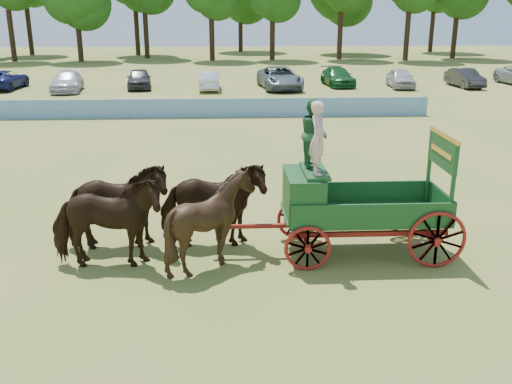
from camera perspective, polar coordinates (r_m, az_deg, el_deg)
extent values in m
plane|color=olive|center=(14.75, -5.49, -5.32)|extent=(160.00, 160.00, 0.00)
imported|color=black|center=(13.50, -14.73, -2.99)|extent=(2.65, 1.23, 2.23)
imported|color=black|center=(14.51, -13.89, -1.45)|extent=(2.73, 1.42, 2.23)
imported|color=black|center=(13.21, -4.48, -2.89)|extent=(2.13, 1.92, 2.24)
imported|color=black|center=(14.25, -4.38, -1.33)|extent=(2.69, 1.31, 2.23)
cube|color=maroon|center=(14.02, 4.67, -3.91)|extent=(0.12, 2.00, 0.12)
cube|color=maroon|center=(14.71, 16.36, -3.54)|extent=(0.12, 2.00, 0.12)
cube|color=maroon|center=(13.75, 11.20, -4.12)|extent=(3.80, 0.10, 0.12)
cube|color=maroon|center=(14.75, 10.20, -2.53)|extent=(3.80, 0.10, 0.12)
cube|color=maroon|center=(13.88, 0.99, -3.42)|extent=(2.80, 0.09, 0.09)
cube|color=#1A4E25|center=(14.15, 10.74, -2.24)|extent=(3.80, 1.80, 0.10)
cube|color=#1A4E25|center=(13.25, 11.68, -2.32)|extent=(3.80, 0.06, 0.55)
cube|color=#1A4E25|center=(14.86, 10.04, 0.01)|extent=(3.80, 0.06, 0.55)
cube|color=#1A4E25|center=(14.61, 18.00, -0.93)|extent=(0.06, 1.80, 0.55)
cube|color=#1A4E25|center=(13.70, 4.77, -0.22)|extent=(0.85, 1.70, 1.05)
cube|color=#1A4E25|center=(13.57, 5.87, 2.09)|extent=(0.55, 1.50, 0.08)
cube|color=#1A4E25|center=(13.72, 3.17, -1.04)|extent=(0.10, 1.60, 0.65)
cube|color=#1A4E25|center=(13.84, 3.89, -2.20)|extent=(0.55, 1.60, 0.06)
cube|color=#1A4E25|center=(13.68, 19.09, 0.56)|extent=(0.08, 0.08, 1.80)
cube|color=#1A4E25|center=(15.11, 16.91, 2.37)|extent=(0.08, 0.08, 1.80)
cube|color=#1A4E25|center=(14.24, 18.18, 3.83)|extent=(0.07, 1.75, 0.75)
cube|color=gold|center=(14.16, 18.34, 5.40)|extent=(0.08, 1.80, 0.09)
cube|color=gold|center=(14.23, 18.03, 3.83)|extent=(0.02, 1.30, 0.12)
torus|color=maroon|center=(13.17, 5.19, -5.64)|extent=(1.09, 0.09, 1.09)
torus|color=maroon|center=(14.92, 4.19, -2.74)|extent=(1.09, 0.09, 1.09)
torus|color=maroon|center=(13.85, 17.64, -4.58)|extent=(1.39, 0.09, 1.39)
torus|color=maroon|center=(15.52, 15.28, -1.93)|extent=(1.39, 0.09, 1.39)
imported|color=beige|center=(13.02, 6.23, 5.40)|extent=(0.40, 0.61, 1.68)
imported|color=#235D2F|center=(13.70, 5.77, 5.89)|extent=(0.61, 0.78, 1.61)
cube|color=#1C5999|center=(32.03, -6.00, 8.33)|extent=(26.00, 0.08, 1.05)
imported|color=navy|center=(47.44, -23.86, 10.24)|extent=(2.53, 5.12, 1.40)
imported|color=silver|center=(44.42, -18.38, 10.44)|extent=(2.57, 5.13, 1.43)
imported|color=#333338|center=(44.64, -11.62, 11.04)|extent=(2.28, 4.52, 1.48)
imported|color=silver|center=(43.05, -4.68, 11.03)|extent=(1.50, 4.20, 1.38)
imported|color=slate|center=(43.58, 2.40, 11.33)|extent=(3.34, 6.18, 1.65)
imported|color=#144C1E|center=(45.78, 8.18, 11.32)|extent=(2.31, 4.91, 1.38)
imported|color=#B2B2B7|center=(45.62, 14.26, 10.97)|extent=(2.03, 4.33, 1.43)
imported|color=#262628|center=(47.35, 20.16, 10.66)|extent=(1.81, 4.38, 1.41)
cylinder|color=#382314|center=(72.54, -23.24, 14.16)|extent=(0.60, 0.60, 5.65)
cylinder|color=#382314|center=(69.60, -17.22, 14.15)|extent=(0.60, 0.60, 4.34)
cylinder|color=#382314|center=(72.37, -10.92, 15.18)|extent=(0.60, 0.60, 5.51)
cylinder|color=#382314|center=(68.38, -4.43, 15.03)|extent=(0.60, 0.60, 4.87)
cylinder|color=#382314|center=(68.79, 1.64, 15.01)|extent=(0.60, 0.60, 4.68)
cylinder|color=#382314|center=(70.53, 8.39, 15.24)|extent=(0.60, 0.60, 5.50)
cylinder|color=#382314|center=(70.07, 14.85, 14.79)|extent=(0.60, 0.60, 5.39)
cylinder|color=#382314|center=(75.04, 19.23, 14.49)|extent=(0.60, 0.60, 5.15)
cylinder|color=#382314|center=(81.62, -21.71, 14.75)|extent=(0.60, 0.60, 6.06)
cylinder|color=#382314|center=(77.60, -11.82, 15.32)|extent=(0.60, 0.60, 5.58)
cylinder|color=#382314|center=(82.45, -1.55, 15.57)|extent=(0.60, 0.60, 4.89)
cylinder|color=#382314|center=(79.16, 8.39, 15.21)|extent=(0.60, 0.60, 4.66)
cylinder|color=#382314|center=(85.21, 17.16, 15.12)|extent=(0.60, 0.60, 5.57)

